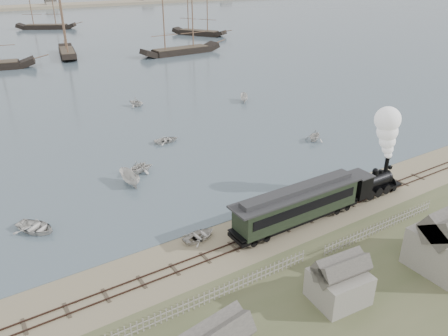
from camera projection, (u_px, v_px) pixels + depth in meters
ground at (231, 234)px, 42.01m from camera, size 600.00×600.00×0.00m
rail_track at (243, 243)px, 40.47m from camera, size 120.00×1.80×0.16m
picket_fence_west at (210, 302)px, 33.51m from camera, size 19.00×0.10×1.20m
picket_fence_east at (381, 231)px, 42.36m from camera, size 15.00×0.10×1.20m
shed_mid at (337, 299)px, 33.82m from camera, size 4.00×3.50×3.60m
shed_right at (445, 265)px, 37.64m from camera, size 6.00×5.00×5.10m
locomotive at (384, 157)px, 47.66m from camera, size 7.69×2.87×9.59m
passenger_coach at (297, 204)px, 42.67m from camera, size 14.73×2.84×3.58m
beached_dinghy at (200, 235)px, 41.10m from camera, size 2.77×3.63×0.70m
rowboat_0 at (36, 227)px, 42.09m from camera, size 5.24×4.93×0.88m
rowboat_1 at (143, 167)px, 54.00m from camera, size 2.30×2.65×1.38m
rowboat_2 at (129, 178)px, 50.91m from camera, size 4.09×1.82×1.54m
rowboat_3 at (166, 140)px, 63.04m from camera, size 2.81×3.77×0.75m
rowboat_4 at (315, 136)px, 63.39m from camera, size 3.78×3.95×1.61m
rowboat_5 at (244, 98)px, 81.40m from camera, size 3.70×2.98×1.36m
rowboat_7 at (136, 102)px, 78.60m from camera, size 4.11×3.95×1.67m
rowboat_8 at (138, 167)px, 53.56m from camera, size 4.04×4.20×1.70m
schooner_3 at (62, 19)px, 116.73m from camera, size 7.79×19.31×20.00m
schooner_4 at (180, 17)px, 120.10m from camera, size 23.85×6.41×20.00m
schooner_5 at (198, 6)px, 151.88m from camera, size 14.54×19.82×20.00m
schooner_8 at (42, 2)px, 166.35m from camera, size 21.85×15.07×20.00m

